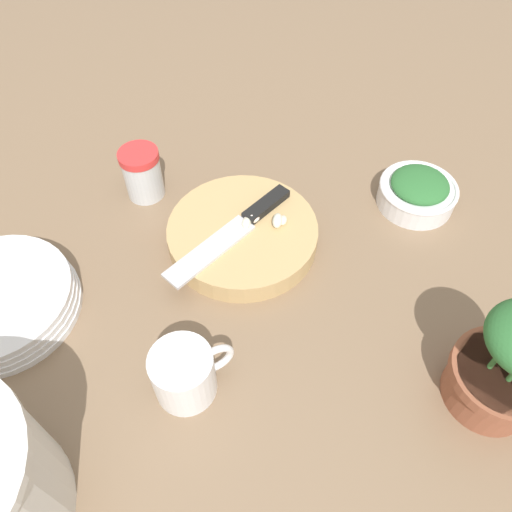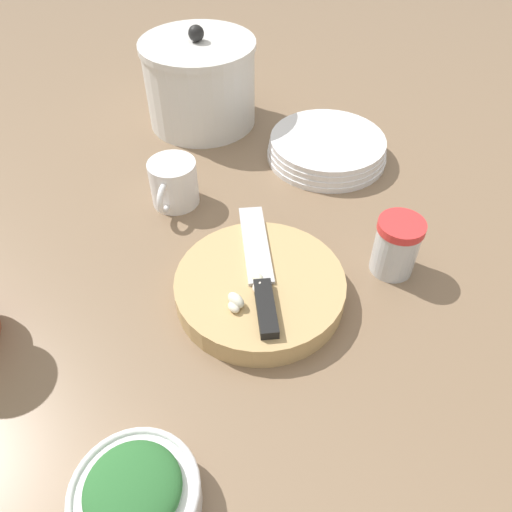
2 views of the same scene
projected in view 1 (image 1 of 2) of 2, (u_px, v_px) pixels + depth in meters
ground_plane at (248, 279)px, 0.71m from camera, size 5.00×5.00×0.00m
cutting_board at (243, 235)px, 0.74m from camera, size 0.22×0.22×0.03m
chef_knife at (238, 227)px, 0.73m from camera, size 0.19×0.18×0.01m
garlic_cloves at (264, 220)px, 0.73m from camera, size 0.07×0.03×0.02m
herb_bowl at (418, 191)px, 0.79m from camera, size 0.12×0.12×0.05m
spice_jar at (142, 173)px, 0.79m from camera, size 0.06×0.06×0.08m
coffee_mug at (185, 374)px, 0.58m from camera, size 0.10×0.08×0.07m
potted_herb at (507, 368)px, 0.55m from camera, size 0.12×0.12×0.16m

